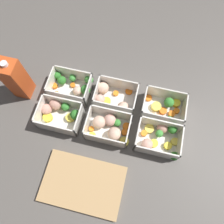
{
  "coord_description": "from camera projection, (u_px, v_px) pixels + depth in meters",
  "views": [
    {
      "loc": [
        -0.07,
        0.29,
        0.81
      ],
      "look_at": [
        0.0,
        0.0,
        0.03
      ],
      "focal_mm": 35.0,
      "sensor_mm": 36.0,
      "label": 1
    }
  ],
  "objects": [
    {
      "name": "ground_plane",
      "position": [
        112.0,
        114.0,
        0.87
      ],
      "size": [
        4.0,
        4.0,
        0.0
      ],
      "primitive_type": "plane",
      "color": "#56514C"
    },
    {
      "name": "container_near_left",
      "position": [
        164.0,
        108.0,
        0.85
      ],
      "size": [
        0.16,
        0.12,
        0.08
      ],
      "color": "silver",
      "rests_on": "ground_plane"
    },
    {
      "name": "container_near_center",
      "position": [
        113.0,
        98.0,
        0.86
      ],
      "size": [
        0.17,
        0.13,
        0.08
      ],
      "color": "silver",
      "rests_on": "ground_plane"
    },
    {
      "name": "container_near_right",
      "position": [
        72.0,
        86.0,
        0.88
      ],
      "size": [
        0.17,
        0.14,
        0.08
      ],
      "color": "silver",
      "rests_on": "ground_plane"
    },
    {
      "name": "container_far_left",
      "position": [
        159.0,
        138.0,
        0.8
      ],
      "size": [
        0.17,
        0.14,
        0.08
      ],
      "color": "silver",
      "rests_on": "ground_plane"
    },
    {
      "name": "container_far_center",
      "position": [
        109.0,
        127.0,
        0.82
      ],
      "size": [
        0.18,
        0.12,
        0.08
      ],
      "color": "silver",
      "rests_on": "ground_plane"
    },
    {
      "name": "container_far_right",
      "position": [
        59.0,
        112.0,
        0.84
      ],
      "size": [
        0.17,
        0.13,
        0.08
      ],
      "color": "silver",
      "rests_on": "ground_plane"
    },
    {
      "name": "juice_carton",
      "position": [
        16.0,
        79.0,
        0.81
      ],
      "size": [
        0.07,
        0.07,
        0.2
      ],
      "color": "#D14C1E",
      "rests_on": "ground_plane"
    },
    {
      "name": "cutting_board",
      "position": [
        83.0,
        184.0,
        0.76
      ],
      "size": [
        0.28,
        0.18,
        0.02
      ],
      "color": "tan",
      "rests_on": "ground_plane"
    }
  ]
}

